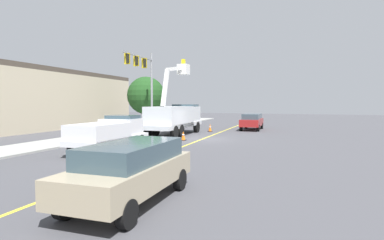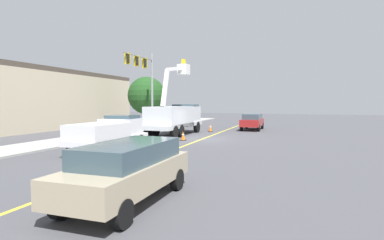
# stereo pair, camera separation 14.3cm
# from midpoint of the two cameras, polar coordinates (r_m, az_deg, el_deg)

# --- Properties ---
(ground) EXTENTS (120.00, 120.00, 0.00)m
(ground) POSITION_cam_midpoint_polar(r_m,az_deg,el_deg) (23.90, 2.10, -3.58)
(ground) COLOR #47474C
(sidewalk_far_side) EXTENTS (60.11, 6.92, 0.12)m
(sidewalk_far_side) POSITION_cam_midpoint_polar(r_m,az_deg,el_deg) (27.75, -15.52, -2.63)
(sidewalk_far_side) COLOR #9E9E99
(sidewalk_far_side) RESTS_ON ground
(lane_centre_stripe) EXTENTS (49.93, 2.93, 0.01)m
(lane_centre_stripe) POSITION_cam_midpoint_polar(r_m,az_deg,el_deg) (23.90, 2.10, -3.57)
(lane_centre_stripe) COLOR yellow
(lane_centre_stripe) RESTS_ON ground
(utility_bucket_truck) EXTENTS (8.33, 2.96, 6.71)m
(utility_bucket_truck) POSITION_cam_midpoint_polar(r_m,az_deg,el_deg) (27.09, -2.97, 0.62)
(utility_bucket_truck) COLOR silver
(utility_bucket_truck) RESTS_ON ground
(service_pickup_truck) EXTENTS (5.71, 2.44, 2.06)m
(service_pickup_truck) POSITION_cam_midpoint_polar(r_m,az_deg,el_deg) (18.21, -15.06, -2.27)
(service_pickup_truck) COLOR white
(service_pickup_truck) RESTS_ON ground
(passing_minivan) EXTENTS (4.90, 2.17, 1.69)m
(passing_minivan) POSITION_cam_midpoint_polar(r_m,az_deg,el_deg) (32.70, 11.32, -0.11)
(passing_minivan) COLOR maroon
(passing_minivan) RESTS_ON ground
(trailing_sedan) EXTENTS (4.90, 2.17, 1.69)m
(trailing_sedan) POSITION_cam_midpoint_polar(r_m,az_deg,el_deg) (8.93, -11.40, -8.79)
(trailing_sedan) COLOR tan
(trailing_sedan) RESTS_ON ground
(traffic_cone_leading) EXTENTS (0.40, 0.40, 0.81)m
(traffic_cone_leading) POSITION_cam_midpoint_polar(r_m,az_deg,el_deg) (16.02, -11.99, -5.57)
(traffic_cone_leading) COLOR black
(traffic_cone_leading) RESTS_ON ground
(traffic_cone_mid_front) EXTENTS (0.40, 0.40, 0.71)m
(traffic_cone_mid_front) POSITION_cam_midpoint_polar(r_m,az_deg,el_deg) (23.04, -1.50, -2.97)
(traffic_cone_mid_front) COLOR black
(traffic_cone_mid_front) RESTS_ON ground
(traffic_cone_mid_rear) EXTENTS (0.40, 0.40, 0.75)m
(traffic_cone_mid_rear) POSITION_cam_midpoint_polar(r_m,az_deg,el_deg) (30.13, 3.57, -1.48)
(traffic_cone_mid_rear) COLOR black
(traffic_cone_mid_rear) RESTS_ON ground
(traffic_signal_mast) EXTENTS (5.89, 0.75, 8.12)m
(traffic_signal_mast) POSITION_cam_midpoint_polar(r_m,az_deg,el_deg) (31.60, -8.78, 8.44)
(traffic_signal_mast) COLOR gray
(traffic_signal_mast) RESTS_ON ground
(commercial_building_backdrop) EXTENTS (26.53, 9.98, 6.46)m
(commercial_building_backdrop) POSITION_cam_midpoint_polar(r_m,az_deg,el_deg) (37.86, -27.33, 3.46)
(commercial_building_backdrop) COLOR beige
(commercial_building_backdrop) RESTS_ON ground
(street_tree_right) EXTENTS (4.55, 4.55, 6.01)m
(street_tree_right) POSITION_cam_midpoint_polar(r_m,az_deg,el_deg) (37.57, -8.36, 4.55)
(street_tree_right) COLOR brown
(street_tree_right) RESTS_ON ground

